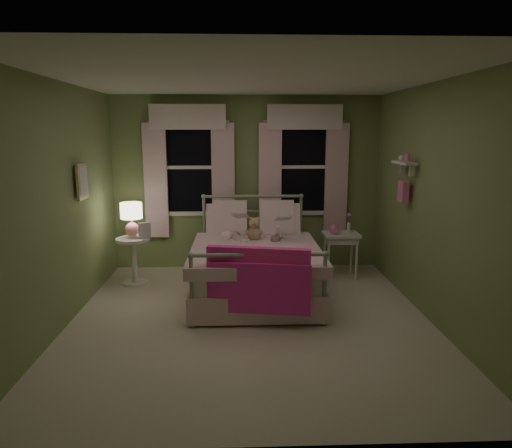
{
  "coord_description": "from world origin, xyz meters",
  "views": [
    {
      "loc": [
        -0.12,
        -4.79,
        2.07
      ],
      "look_at": [
        0.08,
        0.48,
        1.0
      ],
      "focal_mm": 32.0,
      "sensor_mm": 36.0,
      "label": 1
    }
  ],
  "objects_px": {
    "bed": "(255,266)",
    "table_lamp": "(132,216)",
    "child_left": "(233,214)",
    "teddy_bear": "(254,230)",
    "child_right": "(274,220)",
    "nightstand_left": "(134,254)",
    "nightstand_right": "(341,240)"
  },
  "relations": [
    {
      "from": "bed",
      "to": "nightstand_right",
      "type": "bearing_deg",
      "value": 28.25
    },
    {
      "from": "nightstand_right",
      "to": "child_right",
      "type": "bearing_deg",
      "value": -165.46
    },
    {
      "from": "teddy_bear",
      "to": "bed",
      "type": "bearing_deg",
      "value": -90.0
    },
    {
      "from": "bed",
      "to": "teddy_bear",
      "type": "distance_m",
      "value": 0.49
    },
    {
      "from": "nightstand_left",
      "to": "table_lamp",
      "type": "bearing_deg",
      "value": 0.0
    },
    {
      "from": "table_lamp",
      "to": "nightstand_right",
      "type": "xyz_separation_m",
      "value": [
        2.9,
        0.19,
        -0.4
      ]
    },
    {
      "from": "bed",
      "to": "table_lamp",
      "type": "distance_m",
      "value": 1.81
    },
    {
      "from": "bed",
      "to": "table_lamp",
      "type": "xyz_separation_m",
      "value": [
        -1.65,
        0.48,
        0.57
      ]
    },
    {
      "from": "child_right",
      "to": "nightstand_left",
      "type": "height_order",
      "value": "child_right"
    },
    {
      "from": "child_right",
      "to": "nightstand_right",
      "type": "distance_m",
      "value": 1.07
    },
    {
      "from": "child_right",
      "to": "nightstand_left",
      "type": "distance_m",
      "value": 1.99
    },
    {
      "from": "bed",
      "to": "child_right",
      "type": "xyz_separation_m",
      "value": [
        0.28,
        0.42,
        0.52
      ]
    },
    {
      "from": "table_lamp",
      "to": "nightstand_right",
      "type": "bearing_deg",
      "value": 3.81
    },
    {
      "from": "bed",
      "to": "nightstand_right",
      "type": "xyz_separation_m",
      "value": [
        1.25,
        0.67,
        0.17
      ]
    },
    {
      "from": "child_right",
      "to": "nightstand_left",
      "type": "bearing_deg",
      "value": 4.23
    },
    {
      "from": "table_lamp",
      "to": "child_right",
      "type": "bearing_deg",
      "value": -1.76
    },
    {
      "from": "nightstand_left",
      "to": "table_lamp",
      "type": "relative_size",
      "value": 1.41
    },
    {
      "from": "bed",
      "to": "table_lamp",
      "type": "bearing_deg",
      "value": 163.75
    },
    {
      "from": "teddy_bear",
      "to": "table_lamp",
      "type": "distance_m",
      "value": 1.67
    },
    {
      "from": "bed",
      "to": "nightstand_right",
      "type": "relative_size",
      "value": 3.18
    },
    {
      "from": "child_left",
      "to": "child_right",
      "type": "distance_m",
      "value": 0.57
    },
    {
      "from": "child_left",
      "to": "nightstand_right",
      "type": "height_order",
      "value": "child_left"
    },
    {
      "from": "bed",
      "to": "child_left",
      "type": "relative_size",
      "value": 2.49
    },
    {
      "from": "child_right",
      "to": "table_lamp",
      "type": "height_order",
      "value": "child_right"
    },
    {
      "from": "child_right",
      "to": "table_lamp",
      "type": "relative_size",
      "value": 1.43
    },
    {
      "from": "child_right",
      "to": "nightstand_right",
      "type": "height_order",
      "value": "child_right"
    },
    {
      "from": "child_left",
      "to": "teddy_bear",
      "type": "xyz_separation_m",
      "value": [
        0.28,
        -0.16,
        -0.19
      ]
    },
    {
      "from": "nightstand_right",
      "to": "bed",
      "type": "bearing_deg",
      "value": -151.75
    },
    {
      "from": "nightstand_left",
      "to": "bed",
      "type": "bearing_deg",
      "value": -16.25
    },
    {
      "from": "teddy_bear",
      "to": "nightstand_right",
      "type": "bearing_deg",
      "value": 18.14
    },
    {
      "from": "child_left",
      "to": "nightstand_left",
      "type": "xyz_separation_m",
      "value": [
        -1.37,
        0.06,
        -0.56
      ]
    },
    {
      "from": "child_right",
      "to": "teddy_bear",
      "type": "height_order",
      "value": "child_right"
    }
  ]
}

